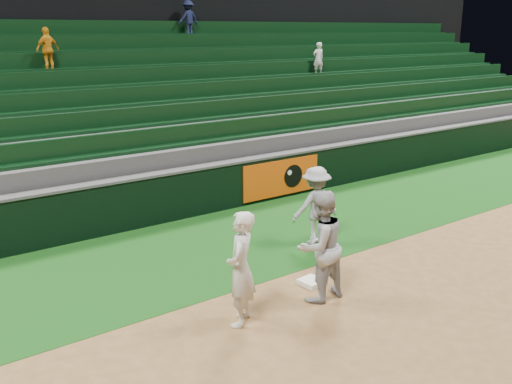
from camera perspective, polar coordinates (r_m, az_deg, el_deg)
ground at (r=10.62m, az=6.92°, el=-9.65°), size 70.00×70.00×0.00m
foul_grass at (r=12.78m, az=-2.32°, el=-4.99°), size 36.00×4.20×0.01m
first_base at (r=10.78m, az=5.56°, el=-8.94°), size 0.44×0.44×0.09m
first_baseman at (r=9.04m, az=-1.55°, el=-7.68°), size 0.81×0.80×1.89m
baserunner at (r=9.88m, az=6.40°, el=-5.41°), size 0.99×0.78×1.97m
base_coach at (r=12.49m, az=6.00°, el=-1.35°), size 1.20×0.80×1.73m
field_wall at (r=14.37m, az=-7.18°, el=-0.06°), size 36.00×0.45×1.25m
stadium_seating at (r=17.45m, az=-13.52°, el=6.06°), size 36.00×5.95×5.53m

